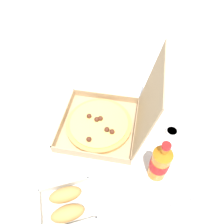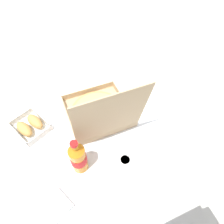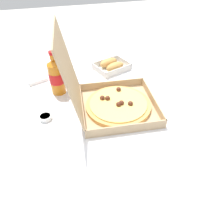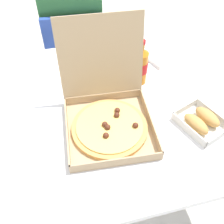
% 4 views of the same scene
% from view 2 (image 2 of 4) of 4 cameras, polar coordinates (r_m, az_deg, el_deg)
% --- Properties ---
extents(ground_plane, '(10.00, 10.00, 0.00)m').
position_cam_2_polar(ground_plane, '(1.70, 0.40, -18.24)').
color(ground_plane, beige).
extents(dining_table, '(1.45, 1.00, 0.72)m').
position_cam_2_polar(dining_table, '(1.10, 0.59, -6.40)').
color(dining_table, white).
rests_on(dining_table, ground_plane).
extents(pizza_box_open, '(0.38, 0.44, 0.38)m').
position_cam_2_polar(pizza_box_open, '(1.05, -3.83, 0.05)').
color(pizza_box_open, tan).
rests_on(pizza_box_open, dining_table).
extents(bread_side_box, '(0.21, 0.23, 0.06)m').
position_cam_2_polar(bread_side_box, '(1.12, -23.40, -3.80)').
color(bread_side_box, white).
rests_on(bread_side_box, dining_table).
extents(cola_bottle, '(0.07, 0.07, 0.22)m').
position_cam_2_polar(cola_bottle, '(0.87, -10.10, -13.35)').
color(cola_bottle, orange).
rests_on(cola_bottle, dining_table).
extents(paper_menu, '(0.21, 0.16, 0.00)m').
position_cam_2_polar(paper_menu, '(1.03, 18.28, -10.49)').
color(paper_menu, white).
rests_on(paper_menu, dining_table).
extents(napkin_pile, '(0.14, 0.14, 0.02)m').
position_cam_2_polar(napkin_pile, '(0.91, -16.70, -25.61)').
color(napkin_pile, white).
rests_on(napkin_pile, dining_table).
extents(dipping_sauce_cup, '(0.06, 0.06, 0.02)m').
position_cam_2_polar(dipping_sauce_cup, '(0.95, 3.96, -14.28)').
color(dipping_sauce_cup, white).
rests_on(dipping_sauce_cup, dining_table).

